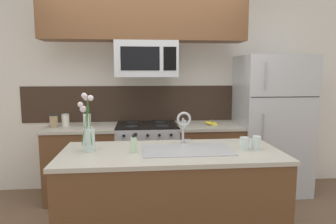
# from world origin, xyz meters

# --- Properties ---
(rear_partition) EXTENTS (5.20, 0.10, 2.60)m
(rear_partition) POSITION_xyz_m (0.30, 1.28, 1.30)
(rear_partition) COLOR silver
(rear_partition) RESTS_ON ground
(splash_band) EXTENTS (3.26, 0.01, 0.48)m
(splash_band) POSITION_xyz_m (0.00, 1.22, 1.15)
(splash_band) COLOR #332319
(splash_band) RESTS_ON rear_partition
(back_counter_left) EXTENTS (0.87, 0.65, 0.91)m
(back_counter_left) POSITION_xyz_m (-0.80, 0.90, 0.46)
(back_counter_left) COLOR brown
(back_counter_left) RESTS_ON ground
(back_counter_right) EXTENTS (0.84, 0.65, 0.91)m
(back_counter_right) POSITION_xyz_m (0.79, 0.90, 0.46)
(back_counter_right) COLOR brown
(back_counter_right) RESTS_ON ground
(stove_range) EXTENTS (0.76, 0.64, 0.93)m
(stove_range) POSITION_xyz_m (0.00, 0.90, 0.46)
(stove_range) COLOR #B7BABF
(stove_range) RESTS_ON ground
(microwave) EXTENTS (0.74, 0.40, 0.42)m
(microwave) POSITION_xyz_m (0.00, 0.88, 1.73)
(microwave) COLOR #B7BABF
(upper_cabinet_band) EXTENTS (2.42, 0.34, 0.60)m
(upper_cabinet_band) POSITION_xyz_m (-0.02, 0.85, 2.24)
(upper_cabinet_band) COLOR brown
(refrigerator) EXTENTS (0.88, 0.74, 1.78)m
(refrigerator) POSITION_xyz_m (1.63, 0.92, 0.89)
(refrigerator) COLOR #B7BABF
(refrigerator) RESTS_ON ground
(storage_jar_tall) EXTENTS (0.09, 0.09, 0.16)m
(storage_jar_tall) POSITION_xyz_m (-1.12, 0.86, 0.99)
(storage_jar_tall) COLOR #997F5B
(storage_jar_tall) RESTS_ON back_counter_left
(storage_jar_medium) EXTENTS (0.09, 0.09, 0.15)m
(storage_jar_medium) POSITION_xyz_m (-1.00, 0.93, 0.99)
(storage_jar_medium) COLOR silver
(storage_jar_medium) RESTS_ON back_counter_left
(storage_jar_short) EXTENTS (0.10, 0.10, 0.18)m
(storage_jar_short) POSITION_xyz_m (-0.74, 0.93, 1.00)
(storage_jar_short) COLOR silver
(storage_jar_short) RESTS_ON back_counter_left
(banana_bunch) EXTENTS (0.19, 0.12, 0.08)m
(banana_bunch) POSITION_xyz_m (0.81, 0.84, 0.93)
(banana_bunch) COLOR yellow
(banana_bunch) RESTS_ON back_counter_right
(island_counter) EXTENTS (1.86, 0.81, 0.91)m
(island_counter) POSITION_xyz_m (0.18, -0.35, 0.46)
(island_counter) COLOR brown
(island_counter) RESTS_ON ground
(kitchen_sink) EXTENTS (0.76, 0.43, 0.16)m
(kitchen_sink) POSITION_xyz_m (0.31, -0.35, 0.84)
(kitchen_sink) COLOR #ADAFB5
(kitchen_sink) RESTS_ON island_counter
(sink_faucet) EXTENTS (0.14, 0.14, 0.31)m
(sink_faucet) POSITION_xyz_m (0.31, -0.14, 1.11)
(sink_faucet) COLOR #B7BABF
(sink_faucet) RESTS_ON island_counter
(dish_soap_bottle) EXTENTS (0.06, 0.05, 0.16)m
(dish_soap_bottle) POSITION_xyz_m (-0.14, -0.38, 0.98)
(dish_soap_bottle) COLOR beige
(dish_soap_bottle) RESTS_ON island_counter
(drinking_glass) EXTENTS (0.08, 0.08, 0.11)m
(drinking_glass) POSITION_xyz_m (0.81, -0.38, 0.96)
(drinking_glass) COLOR silver
(drinking_glass) RESTS_ON island_counter
(spare_glass) EXTENTS (0.07, 0.07, 0.12)m
(spare_glass) POSITION_xyz_m (0.92, -0.37, 0.97)
(spare_glass) COLOR silver
(spare_glass) RESTS_ON island_counter
(flower_vase) EXTENTS (0.13, 0.16, 0.50)m
(flower_vase) POSITION_xyz_m (-0.52, -0.30, 1.06)
(flower_vase) COLOR silver
(flower_vase) RESTS_ON island_counter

